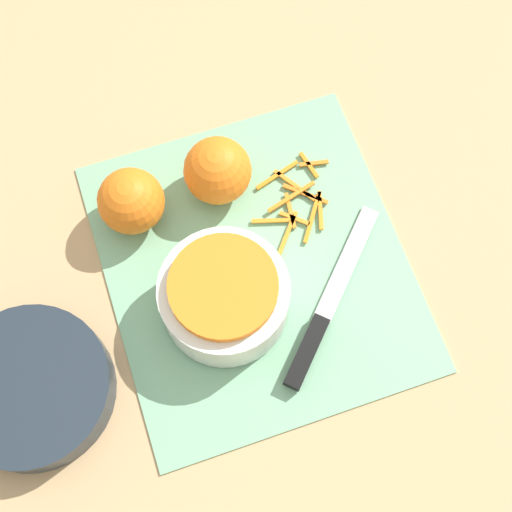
% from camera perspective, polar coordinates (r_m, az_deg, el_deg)
% --- Properties ---
extents(ground_plane, '(4.00, 4.00, 0.00)m').
position_cam_1_polar(ground_plane, '(0.88, 0.00, -0.82)').
color(ground_plane, tan).
extents(cutting_board, '(0.40, 0.36, 0.01)m').
position_cam_1_polar(cutting_board, '(0.87, 0.00, -0.75)').
color(cutting_board, '#75AD84').
rests_on(cutting_board, ground_plane).
extents(bowl_speckled, '(0.15, 0.15, 0.08)m').
position_cam_1_polar(bowl_speckled, '(0.82, -2.54, -3.23)').
color(bowl_speckled, silver).
rests_on(bowl_speckled, cutting_board).
extents(bowl_dark, '(0.18, 0.18, 0.05)m').
position_cam_1_polar(bowl_dark, '(0.85, -17.50, -10.04)').
color(bowl_dark, '#1E2833').
rests_on(bowl_dark, ground_plane).
extents(knife, '(0.19, 0.19, 0.02)m').
position_cam_1_polar(knife, '(0.84, 4.97, -5.71)').
color(knife, black).
rests_on(knife, cutting_board).
extents(orange_left, '(0.08, 0.08, 0.08)m').
position_cam_1_polar(orange_left, '(0.88, -3.09, 6.83)').
color(orange_left, orange).
rests_on(orange_left, cutting_board).
extents(orange_right, '(0.08, 0.08, 0.08)m').
position_cam_1_polar(orange_right, '(0.87, -9.96, 4.34)').
color(orange_right, orange).
rests_on(orange_right, cutting_board).
extents(peel_pile, '(0.13, 0.12, 0.01)m').
position_cam_1_polar(peel_pile, '(0.90, 3.27, 4.47)').
color(peel_pile, orange).
rests_on(peel_pile, cutting_board).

